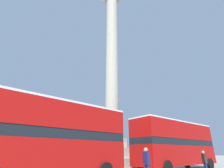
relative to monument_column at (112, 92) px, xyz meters
name	(u,v)px	position (x,y,z in m)	size (l,w,h in m)	color
ground_plane	(112,168)	(0.00, 0.00, -8.55)	(200.00, 200.00, 0.00)	gray
monument_column	(112,92)	(0.00, 0.00, 0.00)	(5.39, 5.39, 26.00)	#A39E8E
bus_a	(176,143)	(3.10, -6.14, -6.14)	(10.43, 2.85, 4.36)	#A80F0C
bus_b	(39,135)	(-9.83, -5.81, -6.12)	(10.92, 3.38, 4.40)	#A80F0C
equestrian_statue	(137,154)	(8.92, 4.82, -7.17)	(3.79, 2.83, 5.46)	#A39E8E
street_lamp	(104,138)	(-3.82, -3.66, -5.84)	(0.40, 0.40, 4.97)	black
pedestrian_near_lamp	(205,161)	(1.94, -9.12, -7.62)	(0.41, 0.46, 1.67)	#192347
pedestrian_by_plinth	(147,162)	(-4.41, -8.77, -7.51)	(0.30, 0.51, 1.82)	#192347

